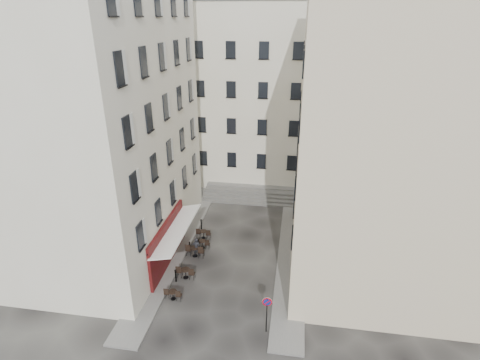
% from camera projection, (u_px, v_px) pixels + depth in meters
% --- Properties ---
extents(ground, '(90.00, 90.00, 0.00)m').
position_uv_depth(ground, '(225.00, 277.00, 26.22)').
color(ground, black).
rests_on(ground, ground).
extents(sidewalk_left, '(2.00, 22.00, 0.12)m').
position_uv_depth(sidewalk_left, '(180.00, 240.00, 30.45)').
color(sidewalk_left, slate).
rests_on(sidewalk_left, ground).
extents(sidewalk_right, '(2.00, 18.00, 0.12)m').
position_uv_depth(sidewalk_right, '(291.00, 257.00, 28.26)').
color(sidewalk_right, slate).
rests_on(sidewalk_right, ground).
extents(building_left, '(12.20, 16.20, 20.60)m').
position_uv_depth(building_left, '(85.00, 116.00, 26.29)').
color(building_left, beige).
rests_on(building_left, ground).
extents(building_right, '(12.20, 14.20, 18.60)m').
position_uv_depth(building_right, '(393.00, 142.00, 24.14)').
color(building_right, beige).
rests_on(building_right, ground).
extents(building_back, '(18.20, 10.20, 18.60)m').
position_uv_depth(building_back, '(249.00, 93.00, 39.80)').
color(building_back, beige).
rests_on(building_back, ground).
extents(cafe_storefront, '(1.74, 7.30, 3.50)m').
position_uv_depth(cafe_storefront, '(169.00, 241.00, 26.98)').
color(cafe_storefront, '#400F09').
rests_on(cafe_storefront, ground).
extents(stone_steps, '(9.00, 3.15, 0.80)m').
position_uv_depth(stone_steps, '(249.00, 194.00, 37.43)').
color(stone_steps, '#585653').
rests_on(stone_steps, ground).
extents(bollard_near, '(0.12, 0.12, 0.98)m').
position_uv_depth(bollard_near, '(176.00, 275.00, 25.57)').
color(bollard_near, black).
rests_on(bollard_near, ground).
extents(bollard_mid, '(0.12, 0.12, 0.98)m').
position_uv_depth(bollard_mid, '(190.00, 247.00, 28.73)').
color(bollard_mid, black).
rests_on(bollard_mid, ground).
extents(bollard_far, '(0.12, 0.12, 0.98)m').
position_uv_depth(bollard_far, '(201.00, 224.00, 31.90)').
color(bollard_far, black).
rests_on(bollard_far, ground).
extents(no_parking_sign, '(0.56, 0.11, 2.46)m').
position_uv_depth(no_parking_sign, '(267.00, 308.00, 20.98)').
color(no_parking_sign, black).
rests_on(no_parking_sign, ground).
extents(bistro_table_a, '(1.16, 0.54, 0.82)m').
position_uv_depth(bistro_table_a, '(173.00, 294.00, 24.00)').
color(bistro_table_a, black).
rests_on(bistro_table_a, ground).
extents(bistro_table_b, '(1.33, 0.62, 0.93)m').
position_uv_depth(bistro_table_b, '(186.00, 272.00, 25.93)').
color(bistro_table_b, black).
rests_on(bistro_table_b, ground).
extents(bistro_table_c, '(1.43, 0.67, 1.01)m').
position_uv_depth(bistro_table_c, '(195.00, 251.00, 28.27)').
color(bistro_table_c, black).
rests_on(bistro_table_c, ground).
extents(bistro_table_d, '(1.16, 0.54, 0.82)m').
position_uv_depth(bistro_table_d, '(203.00, 243.00, 29.36)').
color(bistro_table_d, black).
rests_on(bistro_table_d, ground).
extents(bistro_table_e, '(1.22, 0.57, 0.86)m').
position_uv_depth(bistro_table_e, '(204.00, 233.00, 30.64)').
color(bistro_table_e, black).
rests_on(bistro_table_e, ground).
extents(pedestrian, '(0.65, 0.50, 1.59)m').
position_uv_depth(pedestrian, '(196.00, 247.00, 28.17)').
color(pedestrian, black).
rests_on(pedestrian, ground).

